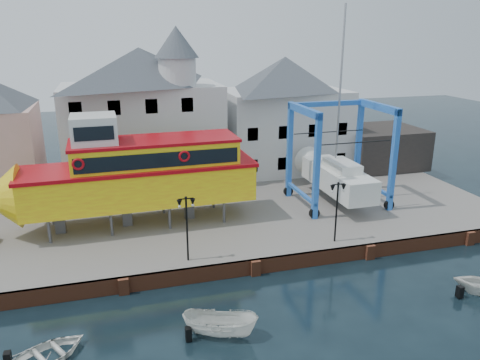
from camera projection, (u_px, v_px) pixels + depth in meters
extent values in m
plane|color=black|center=(255.00, 275.00, 29.25)|extent=(140.00, 140.00, 0.00)
cube|color=slate|center=(215.00, 207.00, 39.17)|extent=(44.00, 22.00, 1.00)
cube|color=brown|center=(255.00, 267.00, 29.20)|extent=(44.00, 0.25, 1.00)
cube|color=brown|center=(124.00, 286.00, 26.96)|extent=(0.60, 0.36, 1.00)
cube|color=brown|center=(256.00, 268.00, 29.05)|extent=(0.60, 0.36, 1.00)
cube|color=brown|center=(370.00, 252.00, 31.14)|extent=(0.60, 0.36, 1.00)
cube|color=brown|center=(470.00, 238.00, 33.23)|extent=(0.60, 0.36, 1.00)
cube|color=silver|center=(144.00, 134.00, 43.22)|extent=(14.00, 8.00, 9.00)
pyramid|color=#3B4249|center=(139.00, 66.00, 41.37)|extent=(14.00, 8.00, 3.20)
cube|color=black|center=(83.00, 181.00, 39.04)|extent=(1.00, 0.08, 1.20)
cube|color=black|center=(120.00, 178.00, 39.82)|extent=(1.00, 0.08, 1.20)
cube|color=black|center=(155.00, 175.00, 40.60)|extent=(1.00, 0.08, 1.20)
cube|color=black|center=(190.00, 173.00, 41.39)|extent=(1.00, 0.08, 1.20)
cube|color=black|center=(79.00, 146.00, 38.12)|extent=(1.00, 0.08, 1.20)
cube|color=black|center=(117.00, 144.00, 38.91)|extent=(1.00, 0.08, 1.20)
cube|color=black|center=(154.00, 142.00, 39.69)|extent=(1.00, 0.08, 1.20)
cube|color=black|center=(188.00, 139.00, 40.47)|extent=(1.00, 0.08, 1.20)
cube|color=black|center=(75.00, 109.00, 37.21)|extent=(1.00, 0.08, 1.20)
cube|color=black|center=(114.00, 108.00, 38.00)|extent=(1.00, 0.08, 1.20)
cube|color=black|center=(151.00, 106.00, 38.78)|extent=(1.00, 0.08, 1.20)
cube|color=black|center=(187.00, 105.00, 39.56)|extent=(1.00, 0.08, 1.20)
cylinder|color=silver|center=(177.00, 72.00, 40.07)|extent=(3.20, 3.20, 2.40)
cone|color=#3B4249|center=(176.00, 42.00, 39.31)|extent=(3.80, 3.80, 2.60)
cube|color=silver|center=(283.00, 130.00, 47.49)|extent=(12.00, 8.00, 8.00)
pyramid|color=#3B4249|center=(285.00, 73.00, 45.78)|extent=(12.00, 8.00, 3.20)
cube|color=black|center=(252.00, 166.00, 43.41)|extent=(1.00, 0.08, 1.20)
cube|color=black|center=(283.00, 164.00, 44.19)|extent=(1.00, 0.08, 1.20)
cube|color=black|center=(312.00, 161.00, 44.98)|extent=(1.00, 0.08, 1.20)
cube|color=black|center=(340.00, 159.00, 45.76)|extent=(1.00, 0.08, 1.20)
cube|color=black|center=(253.00, 134.00, 42.50)|extent=(1.00, 0.08, 1.20)
cube|color=black|center=(284.00, 132.00, 43.28)|extent=(1.00, 0.08, 1.20)
cube|color=black|center=(313.00, 131.00, 44.07)|extent=(1.00, 0.08, 1.20)
cube|color=black|center=(342.00, 129.00, 44.85)|extent=(1.00, 0.08, 1.20)
cube|color=black|center=(379.00, 147.00, 48.87)|extent=(8.00, 7.00, 4.00)
cylinder|color=black|center=(187.00, 230.00, 28.39)|extent=(0.12, 0.12, 4.00)
cube|color=black|center=(186.00, 199.00, 27.77)|extent=(0.90, 0.06, 0.06)
sphere|color=black|center=(186.00, 198.00, 27.74)|extent=(0.16, 0.16, 0.16)
cone|color=black|center=(179.00, 204.00, 27.74)|extent=(0.32, 0.32, 0.45)
sphere|color=silver|center=(180.00, 206.00, 27.80)|extent=(0.18, 0.18, 0.18)
cone|color=black|center=(193.00, 202.00, 27.95)|extent=(0.32, 0.32, 0.45)
sphere|color=silver|center=(193.00, 205.00, 28.01)|extent=(0.18, 0.18, 0.18)
cylinder|color=black|center=(336.00, 214.00, 31.00)|extent=(0.12, 0.12, 4.00)
cube|color=black|center=(338.00, 184.00, 30.38)|extent=(0.90, 0.06, 0.06)
sphere|color=black|center=(338.00, 183.00, 30.36)|extent=(0.16, 0.16, 0.16)
cone|color=black|center=(332.00, 189.00, 30.36)|extent=(0.32, 0.32, 0.45)
sphere|color=silver|center=(332.00, 191.00, 30.41)|extent=(0.18, 0.18, 0.18)
cone|color=black|center=(344.00, 188.00, 30.56)|extent=(0.32, 0.32, 0.45)
sphere|color=silver|center=(343.00, 190.00, 30.62)|extent=(0.18, 0.18, 0.18)
cylinder|color=#59595E|center=(49.00, 231.00, 31.11)|extent=(0.20, 0.20, 1.72)
cylinder|color=#59595E|center=(53.00, 214.00, 34.04)|extent=(0.20, 0.20, 1.72)
cylinder|color=#59595E|center=(111.00, 224.00, 32.23)|extent=(0.20, 0.20, 1.72)
cylinder|color=#59595E|center=(110.00, 208.00, 35.16)|extent=(0.20, 0.20, 1.72)
cylinder|color=#59595E|center=(170.00, 217.00, 33.34)|extent=(0.20, 0.20, 1.72)
cylinder|color=#59595E|center=(163.00, 202.00, 36.28)|extent=(0.20, 0.20, 1.72)
cylinder|color=#59595E|center=(224.00, 211.00, 34.46)|extent=(0.20, 0.20, 1.72)
cylinder|color=#59595E|center=(214.00, 197.00, 37.39)|extent=(0.20, 0.20, 1.72)
cube|color=#59595E|center=(60.00, 221.00, 32.74)|extent=(0.70, 0.59, 1.72)
cube|color=#59595E|center=(127.00, 214.00, 34.01)|extent=(0.70, 0.59, 1.72)
cube|color=#59595E|center=(189.00, 207.00, 35.29)|extent=(0.70, 0.59, 1.72)
cube|color=orange|center=(141.00, 185.00, 33.69)|extent=(16.16, 4.66, 2.53)
cube|color=#A80810|center=(140.00, 166.00, 33.27)|extent=(16.51, 4.85, 0.25)
cube|color=orange|center=(155.00, 154.00, 33.34)|extent=(11.56, 4.11, 1.84)
cube|color=black|center=(159.00, 160.00, 31.52)|extent=(11.03, 0.26, 1.03)
cube|color=black|center=(152.00, 147.00, 35.13)|extent=(11.03, 0.26, 1.03)
cube|color=#A80810|center=(155.00, 140.00, 33.03)|extent=(11.79, 4.23, 0.21)
cube|color=silver|center=(94.00, 130.00, 31.63)|extent=(3.04, 3.04, 2.09)
cube|color=black|center=(94.00, 134.00, 30.21)|extent=(2.51, 0.11, 0.92)
torus|color=#A80810|center=(78.00, 164.00, 29.98)|extent=(0.81, 0.18, 0.80)
torus|color=#A80810|center=(184.00, 156.00, 31.90)|extent=(0.81, 0.18, 0.80)
cube|color=blue|center=(317.00, 168.00, 34.26)|extent=(0.40, 0.40, 8.00)
cylinder|color=black|center=(314.00, 213.00, 35.35)|extent=(0.80, 0.29, 0.80)
cube|color=blue|center=(290.00, 151.00, 39.12)|extent=(0.40, 0.40, 8.00)
cylinder|color=black|center=(288.00, 191.00, 40.21)|extent=(0.80, 0.29, 0.80)
cube|color=blue|center=(394.00, 161.00, 35.96)|extent=(0.40, 0.40, 8.00)
cylinder|color=black|center=(389.00, 205.00, 37.06)|extent=(0.80, 0.29, 0.80)
cube|color=blue|center=(358.00, 146.00, 40.83)|extent=(0.40, 0.40, 8.00)
cylinder|color=black|center=(355.00, 185.00, 41.92)|extent=(0.80, 0.29, 0.80)
cube|color=blue|center=(304.00, 110.00, 35.53)|extent=(0.42, 5.72, 0.56)
cube|color=blue|center=(301.00, 193.00, 37.55)|extent=(0.30, 5.71, 0.24)
cube|color=blue|center=(379.00, 107.00, 37.24)|extent=(0.42, 5.72, 0.56)
cube|color=blue|center=(372.00, 186.00, 39.26)|extent=(0.30, 5.71, 0.24)
cube|color=blue|center=(327.00, 104.00, 38.82)|extent=(6.86, 0.43, 0.40)
cube|color=silver|center=(338.00, 179.00, 38.13)|extent=(2.66, 8.58, 1.83)
cone|color=silver|center=(312.00, 163.00, 42.79)|extent=(2.63, 1.84, 2.63)
cube|color=#59595E|center=(337.00, 194.00, 38.53)|extent=(0.28, 2.06, 0.80)
cube|color=silver|center=(342.00, 166.00, 37.23)|extent=(1.84, 3.43, 0.69)
cylinder|color=#99999E|center=(340.00, 89.00, 36.47)|extent=(0.16, 0.16, 12.57)
cube|color=black|center=(354.00, 143.00, 35.19)|extent=(6.26, 0.14, 0.05)
cube|color=black|center=(329.00, 132.00, 38.96)|extent=(6.26, 0.14, 0.05)
imported|color=silver|center=(220.00, 335.00, 23.43)|extent=(4.09, 2.92, 1.48)
imported|color=silver|center=(47.00, 360.00, 21.68)|extent=(4.64, 4.25, 0.79)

